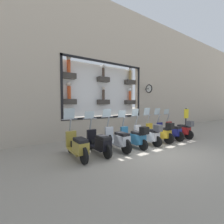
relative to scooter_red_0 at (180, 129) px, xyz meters
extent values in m
plane|color=gray|center=(-0.64, 3.06, -0.47)|extent=(120.00, 120.00, 0.00)
cube|color=#ADA08E|center=(2.96, -7.24, 3.43)|extent=(0.40, 15.39, 7.80)
cube|color=#ADA08E|center=(2.96, 3.06, 0.04)|extent=(0.40, 5.22, 1.02)
cube|color=#ADA08E|center=(2.96, 3.06, 5.59)|extent=(0.40, 5.22, 3.50)
cube|color=black|center=(2.75, 3.06, 3.78)|extent=(0.04, 5.22, 0.12)
cube|color=black|center=(2.75, 3.06, 0.61)|extent=(0.04, 5.22, 0.12)
cube|color=black|center=(2.75, 0.51, 2.20)|extent=(0.04, 0.12, 3.28)
cube|color=black|center=(2.75, 5.62, 2.20)|extent=(0.04, 0.12, 3.28)
cube|color=white|center=(3.31, 3.06, 2.20)|extent=(0.04, 4.98, 3.04)
cube|color=#38332D|center=(3.09, 0.98, 2.85)|extent=(0.36, 0.71, 0.28)
cylinder|color=#9E7F4C|center=(3.09, 0.98, 3.31)|extent=(0.18, 0.18, 0.64)
sphere|color=white|center=(3.09, 0.98, 3.74)|extent=(0.23, 0.23, 0.23)
cube|color=#38332D|center=(3.09, 3.06, 2.85)|extent=(0.36, 0.71, 0.28)
cylinder|color=#47382D|center=(3.09, 3.06, 3.26)|extent=(0.15, 0.15, 0.54)
sphere|color=white|center=(3.09, 3.06, 3.63)|extent=(0.20, 0.20, 0.20)
cube|color=#38332D|center=(3.09, 5.15, 2.85)|extent=(0.36, 0.71, 0.28)
cylinder|color=#CC4C23|center=(3.09, 5.15, 3.33)|extent=(0.19, 0.19, 0.67)
sphere|color=beige|center=(3.09, 5.15, 3.78)|extent=(0.24, 0.24, 0.24)
cube|color=#38332D|center=(3.09, 0.98, 1.51)|extent=(0.36, 0.71, 0.28)
cylinder|color=#CC4C23|center=(3.09, 0.98, 1.95)|extent=(0.17, 0.17, 0.60)
sphere|color=white|center=(3.09, 0.98, 2.36)|extent=(0.22, 0.22, 0.22)
cube|color=#38332D|center=(3.09, 3.06, 1.51)|extent=(0.36, 0.71, 0.28)
cylinder|color=#47382D|center=(3.09, 3.06, 1.94)|extent=(0.16, 0.16, 0.58)
sphere|color=beige|center=(3.09, 3.06, 2.34)|extent=(0.21, 0.21, 0.21)
cube|color=#38332D|center=(3.09, 5.15, 1.51)|extent=(0.36, 0.71, 0.28)
cylinder|color=#CC4C23|center=(3.09, 5.15, 1.98)|extent=(0.18, 0.18, 0.66)
sphere|color=beige|center=(3.09, 5.15, 2.43)|extent=(0.24, 0.24, 0.24)
cylinder|color=black|center=(2.58, -0.13, 2.42)|extent=(0.35, 0.05, 0.05)
torus|color=black|center=(2.41, -0.13, 2.42)|extent=(0.58, 0.06, 0.58)
cylinder|color=white|center=(2.41, -0.13, 2.42)|extent=(0.47, 0.03, 0.47)
cylinder|color=black|center=(0.82, 0.00, -0.22)|extent=(0.49, 0.09, 0.49)
cylinder|color=black|center=(-0.49, 0.00, -0.22)|extent=(0.49, 0.09, 0.49)
cube|color=maroon|center=(0.16, 0.00, -0.24)|extent=(1.02, 0.38, 0.06)
cube|color=maroon|center=(-0.21, 0.00, -0.03)|extent=(0.61, 0.35, 0.36)
cube|color=black|center=(-0.21, 0.00, 0.20)|extent=(0.58, 0.31, 0.10)
cube|color=maroon|center=(0.71, 0.00, 0.07)|extent=(0.12, 0.37, 0.56)
cylinder|color=gray|center=(0.77, 0.00, 0.57)|extent=(0.20, 0.06, 0.45)
cylinder|color=gray|center=(0.84, 0.00, 0.78)|extent=(0.04, 0.61, 0.04)
cube|color=silver|center=(0.88, 0.00, 0.94)|extent=(0.08, 0.42, 0.31)
cube|color=#4C4C51|center=(-0.54, 0.00, 0.36)|extent=(0.28, 0.28, 0.28)
cylinder|color=black|center=(0.81, 0.84, -0.22)|extent=(0.50, 0.09, 0.50)
cylinder|color=black|center=(-0.49, 0.84, -0.22)|extent=(0.50, 0.09, 0.50)
cube|color=navy|center=(0.16, 0.84, -0.23)|extent=(1.02, 0.38, 0.06)
cube|color=navy|center=(-0.21, 0.84, -0.02)|extent=(0.61, 0.35, 0.36)
cube|color=black|center=(-0.21, 0.84, 0.21)|extent=(0.58, 0.31, 0.10)
cube|color=navy|center=(0.71, 0.84, 0.08)|extent=(0.12, 0.37, 0.56)
cylinder|color=gray|center=(0.77, 0.84, 0.57)|extent=(0.20, 0.06, 0.45)
cylinder|color=gray|center=(0.84, 0.84, 0.79)|extent=(0.04, 0.61, 0.04)
cube|color=silver|center=(0.88, 0.84, 0.97)|extent=(0.09, 0.42, 0.36)
cylinder|color=black|center=(0.81, 1.67, -0.21)|extent=(0.51, 0.09, 0.51)
cylinder|color=black|center=(-0.48, 1.67, -0.21)|extent=(0.51, 0.09, 0.51)
cube|color=gold|center=(0.16, 1.67, -0.22)|extent=(1.02, 0.38, 0.06)
cube|color=gold|center=(-0.21, 1.67, -0.01)|extent=(0.61, 0.35, 0.36)
cube|color=black|center=(-0.21, 1.67, 0.22)|extent=(0.58, 0.31, 0.10)
cube|color=gold|center=(0.71, 1.67, 0.09)|extent=(0.12, 0.37, 0.56)
cylinder|color=gray|center=(0.77, 1.67, 0.58)|extent=(0.20, 0.06, 0.45)
cylinder|color=gray|center=(0.84, 1.67, 0.80)|extent=(0.04, 0.60, 0.04)
cube|color=silver|center=(0.88, 1.67, 0.99)|extent=(0.10, 0.42, 0.38)
cube|color=black|center=(-0.53, 1.67, 0.38)|extent=(0.28, 0.28, 0.28)
cylinder|color=black|center=(0.82, 2.51, -0.23)|extent=(0.47, 0.09, 0.47)
cylinder|color=black|center=(-0.50, 2.51, -0.23)|extent=(0.47, 0.09, 0.47)
cube|color=silver|center=(0.16, 2.51, -0.24)|extent=(1.02, 0.39, 0.06)
cube|color=silver|center=(-0.21, 2.51, -0.03)|extent=(0.61, 0.35, 0.36)
cube|color=black|center=(-0.21, 2.51, 0.20)|extent=(0.58, 0.31, 0.10)
cube|color=silver|center=(0.71, 2.51, 0.07)|extent=(0.12, 0.37, 0.56)
cylinder|color=gray|center=(0.77, 2.51, 0.56)|extent=(0.20, 0.06, 0.45)
cylinder|color=gray|center=(0.84, 2.51, 0.78)|extent=(0.04, 0.60, 0.04)
cube|color=silver|center=(0.88, 2.51, 0.96)|extent=(0.09, 0.42, 0.37)
cube|color=#4C4C51|center=(-0.55, 2.51, 0.36)|extent=(0.28, 0.28, 0.28)
cylinder|color=black|center=(0.84, 3.35, -0.25)|extent=(0.44, 0.09, 0.44)
cylinder|color=black|center=(-0.51, 3.35, -0.25)|extent=(0.44, 0.09, 0.44)
cube|color=teal|center=(0.16, 3.35, -0.26)|extent=(1.02, 0.39, 0.06)
cube|color=teal|center=(-0.21, 3.35, -0.05)|extent=(0.61, 0.35, 0.36)
cube|color=black|center=(-0.21, 3.35, 0.18)|extent=(0.58, 0.31, 0.10)
cube|color=teal|center=(0.71, 3.35, 0.05)|extent=(0.12, 0.37, 0.56)
cylinder|color=gray|center=(0.77, 3.35, 0.55)|extent=(0.20, 0.06, 0.45)
cylinder|color=gray|center=(0.84, 3.35, 0.76)|extent=(0.04, 0.60, 0.04)
cube|color=silver|center=(0.88, 3.35, 0.92)|extent=(0.08, 0.42, 0.32)
cube|color=black|center=(-0.56, 3.35, 0.34)|extent=(0.28, 0.28, 0.28)
cylinder|color=black|center=(0.79, 4.19, -0.19)|extent=(0.56, 0.09, 0.56)
cylinder|color=black|center=(-0.46, 4.19, -0.19)|extent=(0.56, 0.09, 0.56)
cube|color=#B7BCC6|center=(0.16, 4.19, -0.20)|extent=(1.02, 0.38, 0.06)
cube|color=#B7BCC6|center=(-0.21, 4.19, 0.01)|extent=(0.61, 0.35, 0.36)
cube|color=black|center=(-0.21, 4.19, 0.24)|extent=(0.58, 0.31, 0.10)
cube|color=#B7BCC6|center=(0.71, 4.19, 0.11)|extent=(0.12, 0.37, 0.56)
cylinder|color=gray|center=(0.77, 4.19, 0.60)|extent=(0.20, 0.06, 0.45)
cylinder|color=gray|center=(0.84, 4.19, 0.82)|extent=(0.04, 0.60, 0.04)
cube|color=silver|center=(0.88, 4.19, 0.99)|extent=(0.09, 0.42, 0.35)
cylinder|color=black|center=(0.81, 5.02, -0.22)|extent=(0.50, 0.09, 0.50)
cylinder|color=black|center=(-0.49, 5.02, -0.22)|extent=(0.50, 0.09, 0.50)
cube|color=black|center=(0.16, 5.02, -0.23)|extent=(1.02, 0.38, 0.06)
cube|color=black|center=(-0.21, 5.02, -0.02)|extent=(0.61, 0.35, 0.36)
cube|color=black|center=(-0.21, 5.02, 0.21)|extent=(0.58, 0.31, 0.10)
cube|color=black|center=(0.71, 5.02, 0.08)|extent=(0.12, 0.37, 0.56)
cylinder|color=gray|center=(0.77, 5.02, 0.57)|extent=(0.20, 0.06, 0.45)
cylinder|color=gray|center=(0.84, 5.02, 0.79)|extent=(0.04, 0.61, 0.04)
cube|color=silver|center=(0.88, 5.02, 0.94)|extent=(0.08, 0.42, 0.29)
cylinder|color=black|center=(0.80, 5.86, -0.20)|extent=(0.54, 0.09, 0.54)
cylinder|color=black|center=(-0.47, 5.86, -0.20)|extent=(0.54, 0.09, 0.54)
cube|color=olive|center=(0.16, 5.86, -0.21)|extent=(1.02, 0.38, 0.06)
cube|color=olive|center=(-0.21, 5.86, 0.00)|extent=(0.61, 0.35, 0.36)
cube|color=black|center=(-0.21, 5.86, 0.23)|extent=(0.58, 0.31, 0.10)
cube|color=olive|center=(0.71, 5.86, 0.10)|extent=(0.12, 0.37, 0.56)
cylinder|color=gray|center=(0.77, 5.86, 0.59)|extent=(0.20, 0.06, 0.45)
cylinder|color=gray|center=(0.84, 5.86, 0.81)|extent=(0.04, 0.61, 0.04)
cube|color=silver|center=(0.88, 5.86, 1.01)|extent=(0.10, 0.42, 0.41)
cylinder|color=#232326|center=(0.30, -1.08, -0.45)|extent=(0.36, 0.36, 0.02)
cylinder|color=#232326|center=(0.30, -1.08, 0.33)|extent=(0.07, 0.07, 1.59)
cube|color=yellow|center=(0.28, -1.08, 0.80)|extent=(0.03, 0.45, 0.55)
camera|label=1|loc=(-4.71, 7.65, 1.38)|focal=24.00mm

